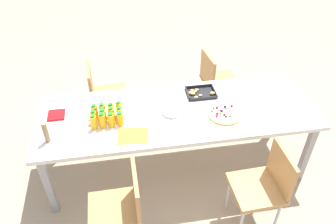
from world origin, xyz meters
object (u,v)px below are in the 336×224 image
Objects in this scene: plate_stack at (172,112)px; cardboard_tube at (46,132)px; party_table at (177,116)px; juice_bottle_10 at (111,110)px; napkin_stack at (56,115)px; juice_bottle_7 at (120,114)px; chair_far_left at (103,93)px; chair_far_right at (216,79)px; chair_near_right at (265,183)px; juice_bottle_2 at (111,120)px; juice_bottle_5 at (103,116)px; juice_bottle_8 at (95,111)px; juice_bottle_4 at (94,117)px; juice_bottle_3 at (120,119)px; fruit_pizza at (224,114)px; juice_bottle_9 at (102,111)px; juice_bottle_11 at (119,109)px; paper_folder at (133,136)px; juice_bottle_6 at (111,114)px; chair_near_left at (122,206)px; snack_tray at (200,93)px; juice_bottle_0 at (94,122)px; juice_bottle_1 at (102,121)px.

plate_stack is 0.90× the size of cardboard_tube.
juice_bottle_10 is at bearing 175.78° from party_table.
juice_bottle_7 is at bearing -14.23° from napkin_stack.
chair_far_left is at bearing 102.33° from juice_bottle_7.
chair_far_left and chair_far_right have the same top height.
juice_bottle_2 is at bearing 59.52° from chair_near_right.
juice_bottle_8 reaches higher than juice_bottle_5.
juice_bottle_8 is (0.01, 0.08, 0.00)m from juice_bottle_4.
plate_stack is at bearing 10.38° from juice_bottle_3.
juice_bottle_9 is at bearing 171.60° from fruit_pizza.
chair_far_right is 1.48m from juice_bottle_10.
chair_far_right is 4.26× the size of cardboard_tube.
chair_far_left reaches higher than fruit_pizza.
juice_bottle_11 is 0.33m from paper_folder.
paper_folder is (-1.05, -1.08, 0.25)m from chair_far_right.
juice_bottle_6 is 1.02m from fruit_pizza.
juice_bottle_3 is (0.05, 0.68, 0.31)m from chair_near_left.
snack_tray is (0.80, 0.19, -0.06)m from juice_bottle_11.
party_table is 1.05m from chair_far_left.
juice_bottle_3 is at bearing 1.97° from juice_bottle_0.
napkin_stack is at bearing 155.80° from juice_bottle_2.
chair_near_left is 1.55m from chair_far_left.
juice_bottle_6 is 0.10m from juice_bottle_11.
chair_near_right and chair_far_left have the same top height.
party_table is 0.98m from chair_near_right.
chair_near_right is 1.17m from paper_folder.
juice_bottle_0 is at bearing -116.47° from juice_bottle_9.
chair_near_right is at bearing -73.99° from fruit_pizza.
snack_tray is (0.80, 0.26, -0.05)m from juice_bottle_7.
paper_folder is at bearing -67.81° from juice_bottle_7.
chair_far_right is at bearing -37.27° from chair_near_left.
juice_bottle_1 reaches higher than juice_bottle_4.
juice_bottle_7 reaches higher than juice_bottle_10.
party_table is 0.62m from juice_bottle_10.
cardboard_tube reaches higher than juice_bottle_10.
juice_bottle_6 is 0.10m from juice_bottle_9.
cardboard_tube reaches higher than juice_bottle_11.
juice_bottle_1 is (-1.28, 0.65, 0.31)m from chair_near_right.
juice_bottle_10 is at bearing 45.88° from juice_bottle_0.
juice_bottle_8 is 1.04m from snack_tray.
fruit_pizza is at bearing -16.58° from party_table.
paper_folder is (0.67, -0.38, -0.01)m from napkin_stack.
juice_bottle_0 is 1.11× the size of juice_bottle_4.
juice_bottle_3 is 0.17m from juice_bottle_5.
chair_far_right is at bearing 29.40° from juice_bottle_8.
fruit_pizza is (1.02, -0.17, -0.05)m from juice_bottle_10.
juice_bottle_10 is 0.36m from paper_folder.
juice_bottle_8 is (-0.22, 0.15, -0.00)m from juice_bottle_3.
chair_near_left is 0.82m from juice_bottle_5.
juice_bottle_5 is (-0.68, -0.03, 0.12)m from party_table.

